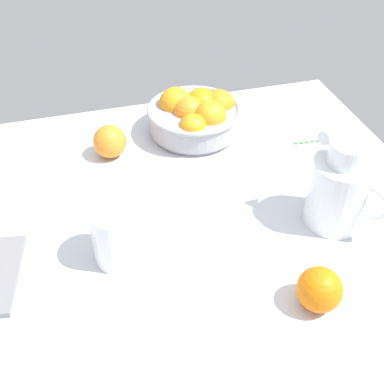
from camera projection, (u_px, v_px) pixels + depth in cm
name	position (u px, v px, depth cm)	size (l,w,h in cm)	color
ground_plane	(178.00, 218.00, 103.36)	(112.24, 92.57, 3.00)	silver
fruit_bowl	(196.00, 115.00, 122.33)	(23.80, 23.80, 11.36)	#99999E
juice_pitcher	(339.00, 192.00, 96.03)	(12.19, 15.81, 19.91)	white
juice_glass	(118.00, 237.00, 89.68)	(9.42, 9.42, 11.79)	white
loose_orange_0	(110.00, 141.00, 115.56)	(8.00, 8.00, 8.00)	orange
loose_orange_1	(319.00, 289.00, 82.01)	(7.93, 7.93, 7.93)	orange
herb_sprig_0	(306.00, 142.00, 122.00)	(8.73, 1.54, 0.98)	#3F813E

